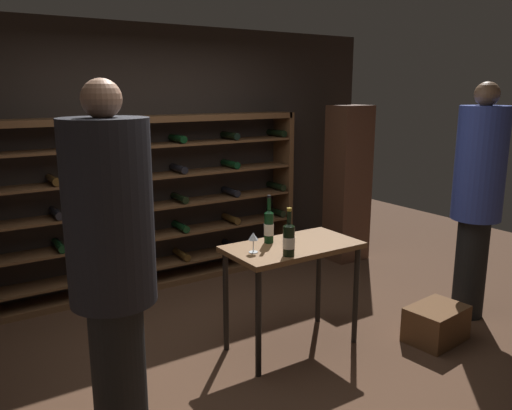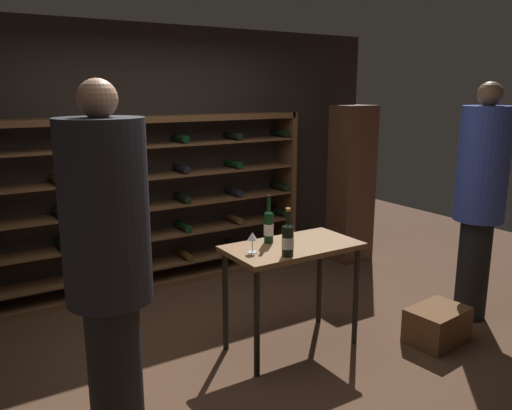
{
  "view_description": "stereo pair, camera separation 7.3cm",
  "coord_description": "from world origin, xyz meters",
  "px_view_note": "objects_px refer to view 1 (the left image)",
  "views": [
    {
      "loc": [
        -1.96,
        -3.09,
        2.0
      ],
      "look_at": [
        0.16,
        0.17,
        1.12
      ],
      "focal_mm": 36.09,
      "sensor_mm": 36.0,
      "label": 1
    },
    {
      "loc": [
        -1.9,
        -3.13,
        2.0
      ],
      "look_at": [
        0.16,
        0.17,
        1.12
      ],
      "focal_mm": 36.09,
      "sensor_mm": 36.0,
      "label": 2
    }
  ],
  "objects_px": {
    "tasting_table": "(292,258)",
    "wine_glass_stemmed_right": "(253,238)",
    "wine_bottle_black_capsule": "(269,226)",
    "display_cabinet": "(348,184)",
    "wine_bottle_green_slim": "(289,239)",
    "person_bystander_dark_jacket": "(112,257)",
    "person_guest_plum_blouse": "(478,190)",
    "wine_rack": "(153,204)",
    "wine_crate": "(436,324)"
  },
  "relations": [
    {
      "from": "tasting_table",
      "to": "wine_glass_stemmed_right",
      "type": "xyz_separation_m",
      "value": [
        -0.36,
        -0.0,
        0.22
      ]
    },
    {
      "from": "wine_rack",
      "to": "display_cabinet",
      "type": "distance_m",
      "value": 2.3
    },
    {
      "from": "wine_crate",
      "to": "display_cabinet",
      "type": "height_order",
      "value": "display_cabinet"
    },
    {
      "from": "person_guest_plum_blouse",
      "to": "wine_glass_stemmed_right",
      "type": "xyz_separation_m",
      "value": [
        -2.03,
        0.41,
        -0.2
      ]
    },
    {
      "from": "wine_crate",
      "to": "display_cabinet",
      "type": "bearing_deg",
      "value": 67.24
    },
    {
      "from": "wine_crate",
      "to": "person_guest_plum_blouse",
      "type": "bearing_deg",
      "value": 14.12
    },
    {
      "from": "wine_crate",
      "to": "wine_bottle_black_capsule",
      "type": "xyz_separation_m",
      "value": [
        -1.16,
        0.71,
        0.83
      ]
    },
    {
      "from": "person_bystander_dark_jacket",
      "to": "wine_glass_stemmed_right",
      "type": "bearing_deg",
      "value": 35.2
    },
    {
      "from": "wine_bottle_black_capsule",
      "to": "wine_glass_stemmed_right",
      "type": "height_order",
      "value": "wine_bottle_black_capsule"
    },
    {
      "from": "wine_bottle_green_slim",
      "to": "wine_rack",
      "type": "bearing_deg",
      "value": 95.81
    },
    {
      "from": "tasting_table",
      "to": "wine_bottle_green_slim",
      "type": "xyz_separation_m",
      "value": [
        -0.19,
        -0.2,
        0.23
      ]
    },
    {
      "from": "person_guest_plum_blouse",
      "to": "wine_crate",
      "type": "xyz_separation_m",
      "value": [
        -0.64,
        -0.16,
        -1.0
      ]
    },
    {
      "from": "person_bystander_dark_jacket",
      "to": "person_guest_plum_blouse",
      "type": "relative_size",
      "value": 1.0
    },
    {
      "from": "display_cabinet",
      "to": "wine_bottle_green_slim",
      "type": "distance_m",
      "value": 2.6
    },
    {
      "from": "tasting_table",
      "to": "wine_glass_stemmed_right",
      "type": "height_order",
      "value": "wine_glass_stemmed_right"
    },
    {
      "from": "person_bystander_dark_jacket",
      "to": "wine_bottle_green_slim",
      "type": "relative_size",
      "value": 5.86
    },
    {
      "from": "wine_bottle_black_capsule",
      "to": "tasting_table",
      "type": "bearing_deg",
      "value": -48.67
    },
    {
      "from": "wine_rack",
      "to": "person_bystander_dark_jacket",
      "type": "distance_m",
      "value": 2.53
    },
    {
      "from": "tasting_table",
      "to": "wine_bottle_black_capsule",
      "type": "xyz_separation_m",
      "value": [
        -0.12,
        0.14,
        0.24
      ]
    },
    {
      "from": "tasting_table",
      "to": "person_guest_plum_blouse",
      "type": "distance_m",
      "value": 1.77
    },
    {
      "from": "wine_bottle_black_capsule",
      "to": "person_guest_plum_blouse",
      "type": "bearing_deg",
      "value": -16.92
    },
    {
      "from": "wine_rack",
      "to": "person_guest_plum_blouse",
      "type": "height_order",
      "value": "person_guest_plum_blouse"
    },
    {
      "from": "wine_bottle_green_slim",
      "to": "wine_glass_stemmed_right",
      "type": "relative_size",
      "value": 2.33
    },
    {
      "from": "tasting_table",
      "to": "person_guest_plum_blouse",
      "type": "bearing_deg",
      "value": -13.63
    },
    {
      "from": "person_guest_plum_blouse",
      "to": "wine_glass_stemmed_right",
      "type": "relative_size",
      "value": 13.7
    },
    {
      "from": "tasting_table",
      "to": "wine_crate",
      "type": "height_order",
      "value": "tasting_table"
    },
    {
      "from": "wine_rack",
      "to": "wine_glass_stemmed_right",
      "type": "relative_size",
      "value": 22.18
    },
    {
      "from": "person_bystander_dark_jacket",
      "to": "wine_bottle_green_slim",
      "type": "bearing_deg",
      "value": 24.62
    },
    {
      "from": "tasting_table",
      "to": "display_cabinet",
      "type": "bearing_deg",
      "value": 36.88
    },
    {
      "from": "person_bystander_dark_jacket",
      "to": "display_cabinet",
      "type": "distance_m",
      "value": 3.85
    },
    {
      "from": "person_guest_plum_blouse",
      "to": "wine_bottle_black_capsule",
      "type": "distance_m",
      "value": 1.89
    },
    {
      "from": "wine_rack",
      "to": "wine_bottle_black_capsule",
      "type": "relative_size",
      "value": 8.93
    },
    {
      "from": "person_bystander_dark_jacket",
      "to": "display_cabinet",
      "type": "xyz_separation_m",
      "value": [
        3.38,
        1.83,
        -0.23
      ]
    },
    {
      "from": "display_cabinet",
      "to": "wine_bottle_black_capsule",
      "type": "distance_m",
      "value": 2.35
    },
    {
      "from": "wine_rack",
      "to": "person_bystander_dark_jacket",
      "type": "bearing_deg",
      "value": -116.48
    },
    {
      "from": "display_cabinet",
      "to": "wine_bottle_green_slim",
      "type": "height_order",
      "value": "display_cabinet"
    },
    {
      "from": "wine_crate",
      "to": "wine_glass_stemmed_right",
      "type": "height_order",
      "value": "wine_glass_stemmed_right"
    },
    {
      "from": "wine_rack",
      "to": "display_cabinet",
      "type": "relative_size",
      "value": 1.83
    },
    {
      "from": "display_cabinet",
      "to": "wine_bottle_black_capsule",
      "type": "xyz_separation_m",
      "value": [
        -1.99,
        -1.26,
        0.06
      ]
    },
    {
      "from": "person_bystander_dark_jacket",
      "to": "wine_bottle_green_slim",
      "type": "xyz_separation_m",
      "value": [
        1.33,
        0.23,
        -0.17
      ]
    },
    {
      "from": "wine_glass_stemmed_right",
      "to": "person_guest_plum_blouse",
      "type": "bearing_deg",
      "value": -11.29
    },
    {
      "from": "wine_crate",
      "to": "wine_bottle_black_capsule",
      "type": "distance_m",
      "value": 1.59
    },
    {
      "from": "tasting_table",
      "to": "wine_glass_stemmed_right",
      "type": "relative_size",
      "value": 6.82
    },
    {
      "from": "wine_rack",
      "to": "wine_bottle_black_capsule",
      "type": "xyz_separation_m",
      "value": [
        0.27,
        -1.68,
        0.11
      ]
    },
    {
      "from": "wine_bottle_green_slim",
      "to": "person_guest_plum_blouse",
      "type": "bearing_deg",
      "value": -6.27
    },
    {
      "from": "wine_crate",
      "to": "display_cabinet",
      "type": "relative_size",
      "value": 0.26
    },
    {
      "from": "display_cabinet",
      "to": "wine_glass_stemmed_right",
      "type": "relative_size",
      "value": 12.1
    },
    {
      "from": "wine_crate",
      "to": "display_cabinet",
      "type": "xyz_separation_m",
      "value": [
        0.82,
        1.96,
        0.77
      ]
    },
    {
      "from": "person_guest_plum_blouse",
      "to": "wine_crate",
      "type": "relative_size",
      "value": 4.29
    },
    {
      "from": "person_bystander_dark_jacket",
      "to": "display_cabinet",
      "type": "relative_size",
      "value": 1.13
    }
  ]
}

